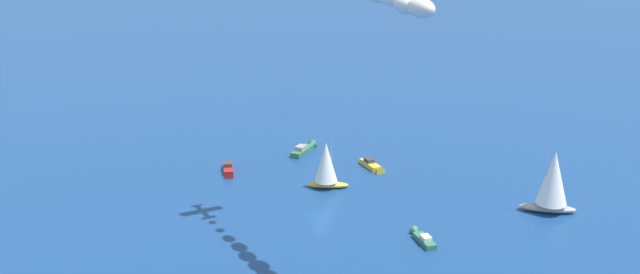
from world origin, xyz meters
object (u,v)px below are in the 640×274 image
sailboat_far_port (553,181)px  sailboat_trailing (326,165)px  motorboat_near_centre (373,166)px  motorboat_offshore (228,170)px  motorboat_ahead (422,238)px  motorboat_far_stbd (305,149)px

sailboat_far_port → sailboat_trailing: bearing=100.1°
motorboat_near_centre → sailboat_far_port: sailboat_far_port is taller
motorboat_near_centre → sailboat_trailing: size_ratio=0.69×
sailboat_far_port → motorboat_offshore: (-9.29, 64.52, -5.51)m
motorboat_near_centre → motorboat_ahead: bearing=-143.8°
sailboat_trailing → motorboat_ahead: 28.98m
motorboat_offshore → motorboat_ahead: motorboat_offshore is taller
sailboat_trailing → motorboat_ahead: bearing=-119.7°
motorboat_far_stbd → motorboat_near_centre: bearing=-99.7°
motorboat_near_centre → motorboat_offshore: (-15.44, 26.53, -0.02)m
motorboat_near_centre → sailboat_far_port: 38.87m
motorboat_far_stbd → motorboat_offshore: size_ratio=1.20×
sailboat_far_port → motorboat_far_stbd: bearing=80.6°
sailboat_far_port → motorboat_far_stbd: 56.87m
motorboat_far_stbd → motorboat_offshore: bearing=154.9°
motorboat_far_stbd → sailboat_trailing: sailboat_trailing is taller
motorboat_far_stbd → sailboat_trailing: size_ratio=0.83×
motorboat_near_centre → motorboat_far_stbd: 18.13m
motorboat_far_stbd → motorboat_ahead: bearing=-129.0°
motorboat_far_stbd → motorboat_offshore: motorboat_far_stbd is taller
sailboat_trailing → motorboat_offshore: bearing=94.5°
sailboat_far_port → motorboat_ahead: 28.51m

